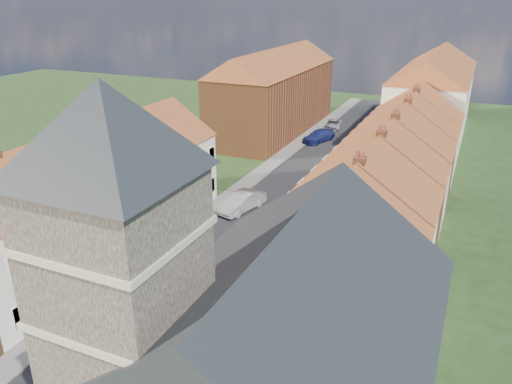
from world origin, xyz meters
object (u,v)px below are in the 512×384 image
at_px(car_far, 319,136).
at_px(car_distant, 333,124).
at_px(car_mid, 242,202).
at_px(church, 265,357).
at_px(lamppost, 188,190).
at_px(pedestrian_right, 290,252).

height_order(car_far, car_distant, car_far).
bearing_deg(car_mid, church, -48.15).
xyz_separation_m(church, car_mid, (-11.51, 22.07, -5.10)).
height_order(lamppost, pedestrian_right, lamppost).
bearing_deg(pedestrian_right, car_distant, -61.16).
height_order(church, lamppost, church).
xyz_separation_m(lamppost, car_mid, (1.66, 5.40, -2.76)).
relative_size(car_far, car_distant, 1.17).
bearing_deg(car_mid, car_distant, 105.19).
bearing_deg(car_distant, lamppost, -101.22).
height_order(lamppost, car_distant, lamppost).
relative_size(lamppost, car_mid, 1.27).
xyz_separation_m(car_mid, car_distant, (-0.45, 28.98, -0.20)).
distance_m(lamppost, car_mid, 6.29).
distance_m(church, pedestrian_right, 16.58).
bearing_deg(car_far, car_distant, 109.27).
distance_m(car_mid, car_far, 22.25).
relative_size(car_mid, car_distant, 1.14).
bearing_deg(pedestrian_right, church, 124.42).
distance_m(church, car_mid, 25.41).
bearing_deg(lamppost, car_mid, 72.93).
xyz_separation_m(church, car_far, (-11.86, 44.32, -5.17)).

